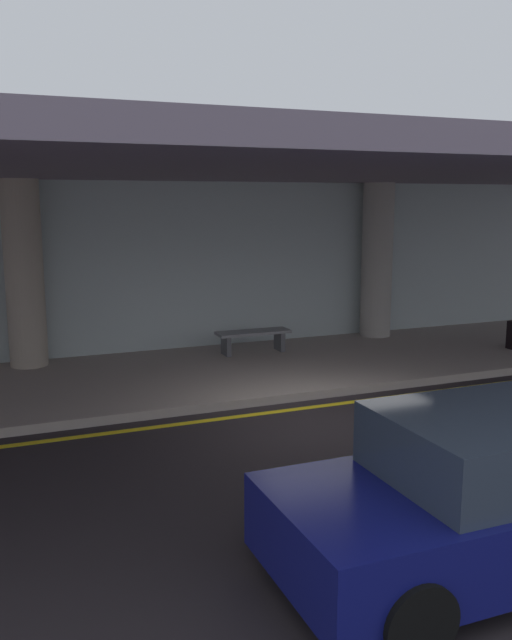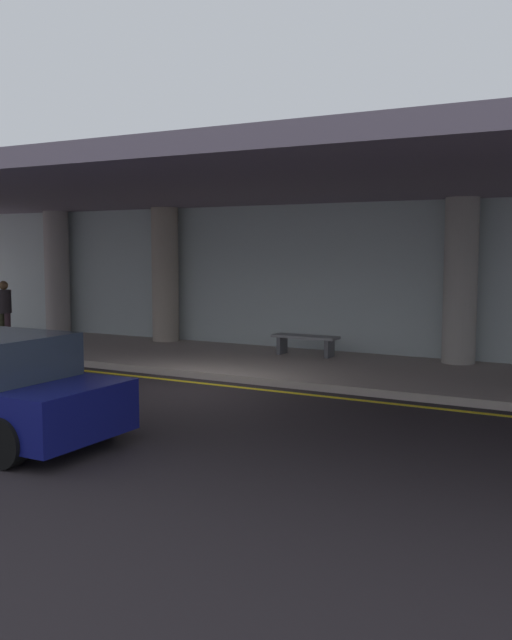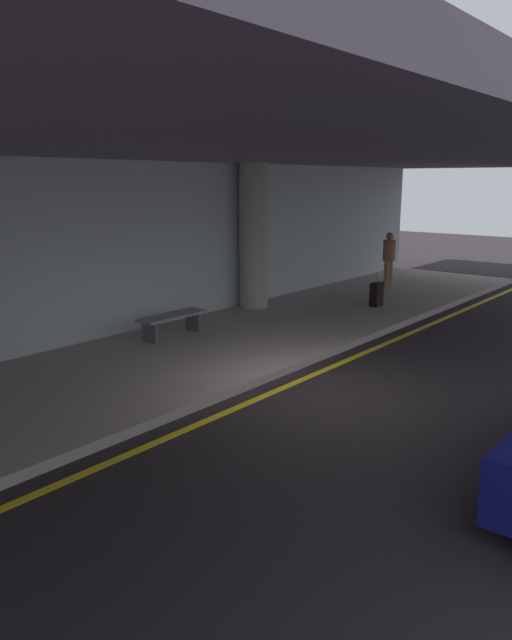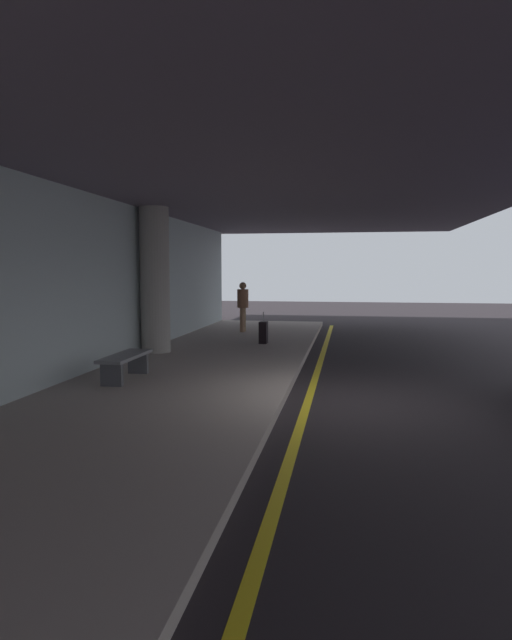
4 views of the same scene
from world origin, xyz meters
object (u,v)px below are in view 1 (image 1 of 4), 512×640
Objects in this scene: support_column_center at (377,260)px; bench_metal at (253,337)px; support_column_left_mid at (24,274)px; car_navy at (488,494)px.

support_column_center reaches higher than bench_metal.
support_column_left_mid is 8.00m from support_column_center.
support_column_center is 0.89× the size of car_navy.
car_navy is (3.51, -9.14, -1.26)m from support_column_left_mid.
support_column_left_mid is 2.28× the size of bench_metal.
bench_metal is at bearing -169.22° from support_column_center.
support_column_center is at bearing 10.78° from bench_metal.
support_column_center is at bearing 0.00° from support_column_left_mid.
support_column_left_mid is 0.89× the size of car_navy.
bench_metal is at bearing 83.94° from car_navy.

